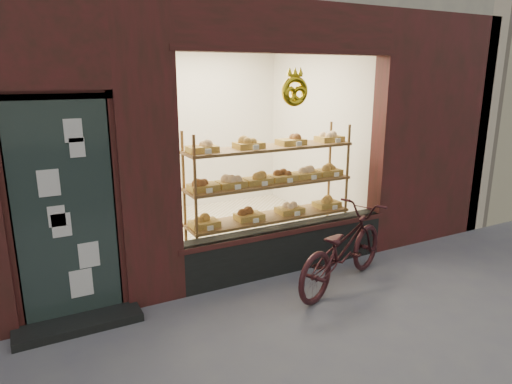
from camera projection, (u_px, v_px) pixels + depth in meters
ground at (379, 378)px, 3.62m from camera, size 90.00×90.00×0.00m
display_shelf at (270, 193)px, 5.78m from camera, size 2.20×0.45×1.70m
bicycle at (342, 248)px, 5.10m from camera, size 1.79×1.18×0.89m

